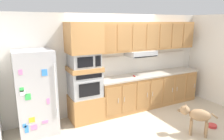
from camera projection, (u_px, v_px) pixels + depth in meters
ground_plane at (136, 124)px, 4.75m from camera, size 9.60×9.60×0.00m
back_kitchen_wall at (113, 63)px, 5.42m from camera, size 6.20×0.12×2.50m
side_panel_right at (221, 60)px, 5.72m from camera, size 0.12×7.10×2.50m
refrigerator at (36, 93)px, 4.22m from camera, size 0.76×0.73×1.76m
oven_base_cabinet at (86, 108)px, 4.91m from camera, size 0.74×0.62×0.60m
built_in_oven at (85, 84)px, 4.77m from camera, size 0.70×0.62×0.60m
appliance_mid_shelf at (84, 69)px, 4.69m from camera, size 0.74×0.62×0.10m
microwave at (84, 60)px, 4.64m from camera, size 0.64×0.54×0.32m
appliance_upper_cabinet at (83, 38)px, 4.53m from camera, size 0.74×0.62×0.68m
lower_cabinet_run at (149, 90)px, 5.72m from camera, size 3.02×0.63×0.88m
countertop_slab at (150, 74)px, 5.61m from camera, size 3.06×0.64×0.04m
backsplash_panel at (144, 63)px, 5.80m from camera, size 3.06×0.02×0.50m
upper_cabinet_with_hood at (148, 37)px, 5.48m from camera, size 3.02×0.48×0.88m
screwdriver at (134, 76)px, 5.31m from camera, size 0.13×0.12×0.03m
dog at (196, 115)px, 4.20m from camera, size 0.59×0.60×0.63m
dog_food_bowl at (212, 126)px, 4.59m from camera, size 0.20×0.20×0.06m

